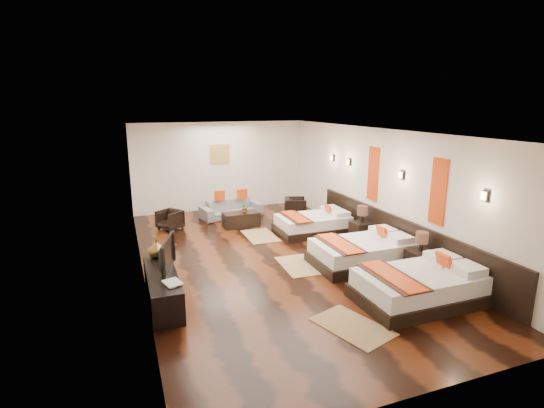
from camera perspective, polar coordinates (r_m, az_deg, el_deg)
name	(u,v)px	position (r m, az deg, el deg)	size (l,w,h in m)	color
floor	(272,258)	(9.24, 0.02, -7.55)	(5.50, 9.50, 0.01)	black
ceiling	(272,131)	(8.62, 0.02, 10.05)	(5.50, 9.50, 0.01)	white
back_wall	(220,166)	(13.31, -7.19, 5.21)	(5.50, 0.01, 2.80)	silver
left_wall	(138,208)	(8.30, -18.06, -0.58)	(0.01, 9.50, 2.80)	silver
right_wall	(380,188)	(10.10, 14.81, 2.13)	(0.01, 9.50, 2.80)	silver
headboard_panel	(397,236)	(9.69, 16.98, -4.31)	(0.08, 6.60, 0.90)	black
bed_near	(420,286)	(7.71, 19.82, -10.63)	(2.15, 1.35, 0.82)	black
bed_mid	(363,252)	(9.04, 12.45, -6.52)	(2.10, 1.32, 0.80)	black
bed_far	(314,224)	(11.00, 5.80, -2.72)	(1.91, 1.20, 0.73)	black
nightstand_a	(420,260)	(8.78, 19.83, -7.35)	(0.46, 0.46, 0.91)	black
nightstand_b	(361,230)	(10.39, 12.30, -3.51)	(0.47, 0.47, 0.94)	black
jute_mat_near	(352,326)	(6.75, 11.07, -16.33)	(0.75, 1.20, 0.01)	#9B7C4E
jute_mat_mid	(300,265)	(8.87, 3.84, -8.47)	(0.75, 1.20, 0.01)	#9B7C4E
jute_mat_far	(260,236)	(10.74, -1.64, -4.42)	(0.75, 1.20, 0.01)	#9B7C4E
tv_console	(163,288)	(7.43, -14.92, -11.26)	(0.50, 1.80, 0.55)	black
tv	(163,254)	(7.38, -14.93, -6.76)	(0.97, 0.13, 0.56)	black
book	(165,285)	(6.84, -14.61, -10.82)	(0.25, 0.34, 0.03)	black
figurine	(157,249)	(8.03, -15.73, -5.98)	(0.32, 0.32, 0.34)	brown
sofa	(231,208)	(12.50, -5.66, -0.59)	(1.85, 0.72, 0.54)	slate
armchair_left	(170,220)	(11.58, -13.99, -2.13)	(0.57, 0.59, 0.53)	black
armchair_right	(295,207)	(12.55, 3.27, -0.40)	(0.62, 0.63, 0.58)	black
coffee_table	(241,219)	(11.54, -4.30, -2.14)	(1.00, 0.50, 0.40)	black
table_plant	(245,208)	(11.44, -3.75, -0.56)	(0.24, 0.21, 0.26)	#2B5D1F
orange_panel_a	(438,192)	(8.59, 22.08, 1.60)	(0.04, 0.40, 1.30)	#D86014
orange_panel_b	(373,174)	(10.28, 13.86, 4.09)	(0.04, 0.40, 1.30)	#D86014
sconce_near	(485,196)	(7.79, 27.44, 1.01)	(0.07, 0.12, 0.18)	black
sconce_mid	(402,175)	(9.37, 17.55, 3.86)	(0.07, 0.12, 0.18)	black
sconce_far	(349,162)	(11.16, 10.63, 5.77)	(0.07, 0.12, 0.18)	black
sconce_lounge	(333,158)	(11.93, 8.40, 6.37)	(0.07, 0.12, 0.18)	black
gold_artwork	(220,154)	(13.23, -7.22, 6.91)	(0.60, 0.04, 0.60)	#AD873F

